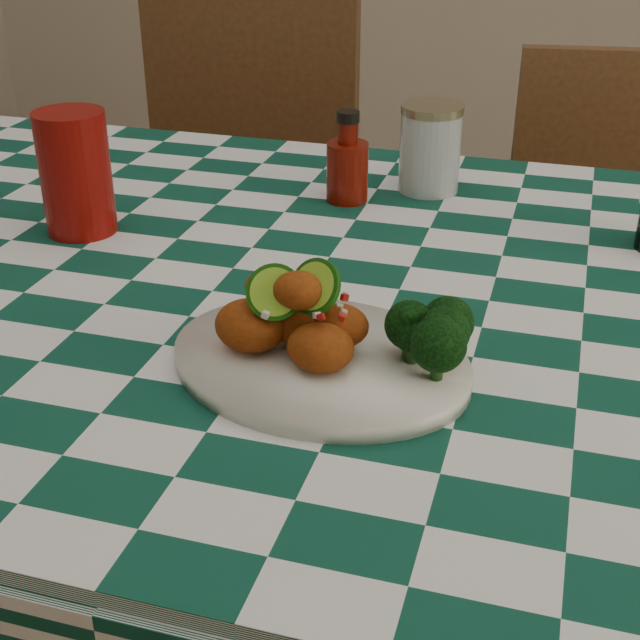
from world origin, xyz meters
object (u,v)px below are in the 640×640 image
(plate, at_px, (320,362))
(fried_chicken_pile, at_px, (301,312))
(red_tumbler, at_px, (76,173))
(wooden_chair_right, at_px, (615,315))
(ketchup_bottle, at_px, (347,157))
(dining_table, at_px, (315,535))
(mason_jar, at_px, (430,148))
(wooden_chair_left, at_px, (223,239))

(plate, relative_size, fried_chicken_pile, 2.25)
(plate, bearing_deg, red_tumbler, 147.93)
(fried_chicken_pile, height_order, wooden_chair_right, wooden_chair_right)
(red_tumbler, relative_size, ketchup_bottle, 1.23)
(plate, distance_m, fried_chicken_pile, 0.05)
(red_tumbler, relative_size, wooden_chair_right, 0.18)
(fried_chicken_pile, xyz_separation_m, ketchup_bottle, (-0.08, 0.46, 0.00))
(dining_table, relative_size, fried_chicken_pile, 12.54)
(dining_table, relative_size, plate, 5.56)
(fried_chicken_pile, relative_size, ketchup_bottle, 1.03)
(mason_jar, xyz_separation_m, wooden_chair_right, (0.32, 0.34, -0.40))
(dining_table, height_order, wooden_chair_right, wooden_chair_right)
(red_tumbler, bearing_deg, fried_chicken_pile, -33.28)
(dining_table, relative_size, ketchup_bottle, 12.86)
(ketchup_bottle, bearing_deg, dining_table, -83.30)
(plate, bearing_deg, fried_chicken_pile, 180.00)
(fried_chicken_pile, height_order, red_tumbler, red_tumbler)
(dining_table, bearing_deg, wooden_chair_left, 120.71)
(wooden_chair_right, bearing_deg, ketchup_bottle, -144.05)
(fried_chicken_pile, xyz_separation_m, mason_jar, (0.03, 0.54, 0.00))
(red_tumbler, bearing_deg, dining_table, -9.26)
(fried_chicken_pile, bearing_deg, ketchup_bottle, 99.60)
(plate, relative_size, wooden_chair_left, 0.29)
(plate, bearing_deg, dining_table, 108.35)
(dining_table, bearing_deg, plate, -71.65)
(wooden_chair_right, bearing_deg, fried_chicken_pile, -119.87)
(mason_jar, bearing_deg, wooden_chair_right, 46.84)
(wooden_chair_right, bearing_deg, plate, -118.83)
(dining_table, relative_size, red_tumbler, 10.44)
(dining_table, bearing_deg, fried_chicken_pile, -76.57)
(red_tumbler, height_order, wooden_chair_right, red_tumbler)
(red_tumbler, distance_m, wooden_chair_right, 1.04)
(plate, distance_m, mason_jar, 0.54)
(fried_chicken_pile, distance_m, wooden_chair_right, 1.02)
(ketchup_bottle, bearing_deg, wooden_chair_left, 131.94)
(ketchup_bottle, bearing_deg, wooden_chair_right, 44.47)
(ketchup_bottle, relative_size, wooden_chair_right, 0.14)
(fried_chicken_pile, height_order, wooden_chair_left, wooden_chair_left)
(plate, bearing_deg, wooden_chair_right, 69.70)
(plate, xyz_separation_m, wooden_chair_right, (0.32, 0.87, -0.34))
(fried_chicken_pile, bearing_deg, dining_table, 103.43)
(red_tumbler, xyz_separation_m, ketchup_bottle, (0.31, 0.21, -0.01))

